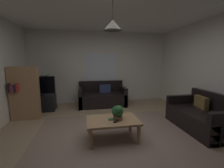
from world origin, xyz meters
The scene contains 16 objects.
floor centered at (0.00, 0.00, -0.01)m, with size 5.02×5.50×0.02m, color #9E8466.
rug centered at (0.00, -0.20, 0.00)m, with size 3.27×3.03×0.01m, color gray.
wall_back centered at (0.00, 2.78, 1.30)m, with size 5.14×0.06×2.60m, color silver.
ceiling centered at (0.00, 0.00, 2.61)m, with size 5.02×5.50×0.02m, color white.
window_pane centered at (0.04, 2.75, 1.31)m, with size 1.18×0.01×1.03m, color white.
couch_under_window centered at (0.01, 2.26, 0.27)m, with size 1.60×0.86×0.82m.
couch_right_side centered at (2.02, -0.02, 0.27)m, with size 0.86×1.45×0.82m.
coffee_table centered at (-0.06, -0.11, 0.35)m, with size 1.01×0.64×0.41m.
book_on_table_0 centered at (-0.09, -0.12, 0.43)m, with size 0.11×0.09×0.03m, color #387247.
remote_on_table_0 centered at (-0.01, -0.22, 0.42)m, with size 0.05×0.16×0.02m, color black.
potted_plant_on_table centered at (0.04, -0.13, 0.57)m, with size 0.23×0.24×0.29m.
tv_stand centered at (-1.96, 2.00, 0.25)m, with size 0.90×0.44×0.50m, color black.
tv centered at (-1.96, 1.98, 0.80)m, with size 0.95×0.16×0.58m.
potted_palm_corner centered at (-2.10, 2.44, 0.51)m, with size 0.81×0.74×1.22m.
bookshelf_corner centered at (-2.15, 1.35, 0.70)m, with size 0.70×0.31×1.40m.
pendant_lamp centered at (-0.06, -0.11, 2.17)m, with size 0.34×0.34×0.52m.
Camera 1 is at (-0.58, -2.84, 1.54)m, focal length 23.97 mm.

